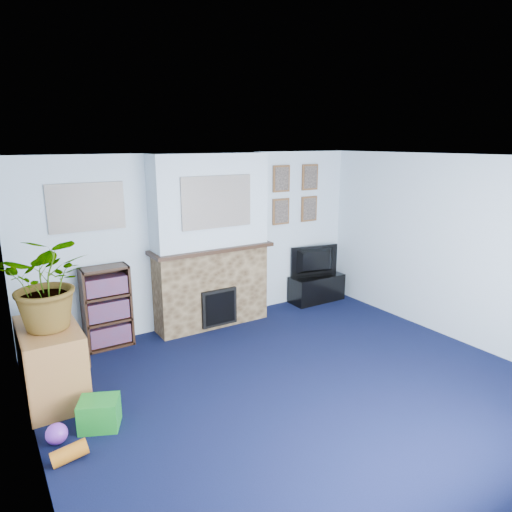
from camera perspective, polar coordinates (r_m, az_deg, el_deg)
floor at (r=5.09m, az=5.42°, el=-15.99°), size 5.00×4.50×0.01m
ceiling at (r=4.40m, az=6.16°, el=12.13°), size 5.00×4.50×0.01m
wall_back at (r=6.47m, az=-6.49°, el=2.02°), size 5.00×0.04×2.40m
wall_left at (r=3.73m, az=-26.75°, el=-8.68°), size 0.04×4.50×2.40m
wall_right at (r=6.40m, az=23.78°, el=0.77°), size 0.04×4.50×2.40m
chimney_breast at (r=6.29m, az=-5.68°, el=1.55°), size 1.72×0.50×2.40m
collage_main at (r=6.00m, az=-4.91°, el=6.74°), size 1.00×0.03×0.68m
collage_left at (r=5.87m, az=-20.41°, el=5.74°), size 0.90×0.03×0.58m
portrait_tl at (r=6.99m, az=3.18°, el=9.63°), size 0.30×0.03×0.40m
portrait_tr at (r=7.32m, az=6.75°, el=9.75°), size 0.30×0.03×0.40m
portrait_bl at (r=7.05m, az=3.12°, el=5.57°), size 0.30×0.03×0.40m
portrait_br at (r=7.37m, az=6.64°, el=5.88°), size 0.30×0.03×0.40m
tv_stand at (r=7.54m, az=7.57°, el=-3.93°), size 0.90×0.38×0.43m
television at (r=7.43m, az=7.58°, el=-0.65°), size 0.84×0.26×0.48m
bookshelf at (r=6.07m, az=-18.13°, el=-6.30°), size 0.58×0.28×1.05m
sideboard at (r=5.17m, az=-24.16°, el=-12.35°), size 0.55×0.99×0.77m
potted_plant at (r=4.82m, az=-24.55°, el=-2.96°), size 1.07×1.01×0.94m
mantel_clock at (r=6.22m, az=-5.90°, el=1.75°), size 0.09×0.06×0.13m
mantel_candle at (r=6.37m, az=-3.18°, el=2.19°), size 0.05×0.05×0.16m
mantel_teddy at (r=6.03m, az=-10.15°, el=1.14°), size 0.12×0.12×0.12m
mantel_can at (r=6.62m, az=0.43°, el=2.47°), size 0.06×0.06×0.11m
green_crate at (r=4.63m, az=-18.99°, el=-18.09°), size 0.43×0.40×0.28m
toy_ball at (r=4.57m, az=-23.65°, el=-19.72°), size 0.19×0.19×0.19m
toy_block at (r=4.98m, az=-21.11°, el=-16.24°), size 0.21×0.21×0.22m
toy_tube at (r=4.34m, az=-22.27°, el=-21.85°), size 0.30×0.13×0.17m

